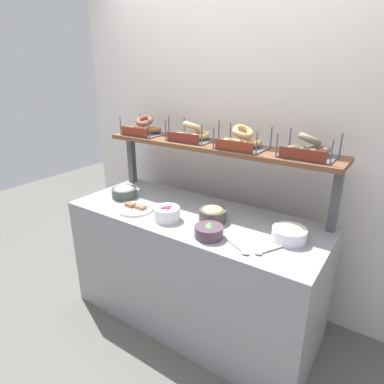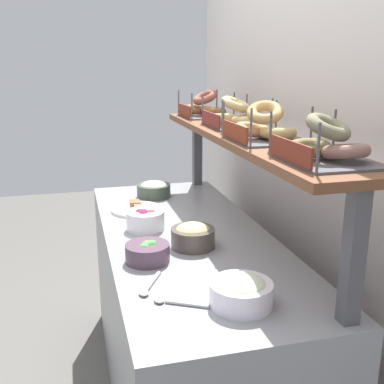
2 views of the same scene
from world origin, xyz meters
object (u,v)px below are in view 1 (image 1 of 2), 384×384
object	(u,v)px
bagel_basket_cinnamon_raisin	(144,128)
bagel_basket_sesame	(242,141)
bowl_scallion_spread	(289,233)
bowl_tuna_salad	(124,192)
serving_spoon_near_plate	(264,251)
serving_plate_white	(135,208)
bagel_basket_plain	(192,134)
serving_spoon_by_edge	(241,250)
bowl_veggie_mix	(209,231)
bowl_hummus	(213,214)
bowl_beet_salad	(167,213)
bagel_basket_poppy	(308,149)

from	to	relation	value
bagel_basket_cinnamon_raisin	bagel_basket_sesame	xyz separation A→B (m)	(0.86, -0.01, 0.00)
bowl_scallion_spread	bowl_tuna_salad	world-z (taller)	bowl_scallion_spread
serving_spoon_near_plate	bowl_tuna_salad	bearing A→B (deg)	172.44
bowl_scallion_spread	serving_plate_white	xyz separation A→B (m)	(-1.03, -0.17, -0.04)
serving_plate_white	bagel_basket_plain	distance (m)	0.67
serving_spoon_near_plate	serving_spoon_by_edge	xyz separation A→B (m)	(-0.11, -0.05, 0.00)
bowl_scallion_spread	bowl_tuna_salad	distance (m)	1.26
serving_plate_white	bowl_scallion_spread	bearing A→B (deg)	9.65
serving_plate_white	serving_spoon_by_edge	xyz separation A→B (m)	(0.85, -0.08, -0.00)
bowl_scallion_spread	bowl_veggie_mix	xyz separation A→B (m)	(-0.40, -0.22, -0.01)
bowl_scallion_spread	bagel_basket_cinnamon_raisin	world-z (taller)	bagel_basket_cinnamon_raisin
serving_spoon_near_plate	bagel_basket_plain	size ratio (longest dim) A/B	0.50
bowl_hummus	bagel_basket_sesame	distance (m)	0.51
bowl_scallion_spread	bowl_hummus	world-z (taller)	bowl_hummus
bowl_tuna_salad	bowl_hummus	world-z (taller)	bowl_hummus
bowl_beet_salad	bowl_veggie_mix	bearing A→B (deg)	-7.81
bowl_beet_salad	bagel_basket_sesame	bearing A→B (deg)	53.97
bowl_scallion_spread	bagel_basket_sesame	distance (m)	0.66
bowl_tuna_salad	bagel_basket_cinnamon_raisin	bearing A→B (deg)	97.09
bowl_veggie_mix	bagel_basket_sesame	bearing A→B (deg)	95.47
bowl_hummus	bagel_basket_plain	xyz separation A→B (m)	(-0.36, 0.30, 0.43)
bowl_scallion_spread	bowl_beet_salad	world-z (taller)	bowl_beet_salad
bowl_tuna_salad	bagel_basket_sesame	size ratio (longest dim) A/B	0.60
serving_spoon_by_edge	bowl_scallion_spread	bearing A→B (deg)	56.37
bowl_tuna_salad	bagel_basket_plain	xyz separation A→B (m)	(0.40, 0.32, 0.43)
bagel_basket_sesame	serving_spoon_near_plate	bearing A→B (deg)	-49.64
bowl_veggie_mix	bowl_tuna_salad	bearing A→B (deg)	168.38
serving_plate_white	serving_spoon_by_edge	distance (m)	0.86
bagel_basket_poppy	bowl_tuna_salad	bearing A→B (deg)	-165.99
bagel_basket_plain	bagel_basket_sesame	size ratio (longest dim) A/B	1.03
serving_spoon_by_edge	bagel_basket_poppy	size ratio (longest dim) A/B	0.53
bowl_scallion_spread	bowl_tuna_salad	xyz separation A→B (m)	(-1.26, -0.05, -0.00)
serving_plate_white	bagel_basket_cinnamon_raisin	size ratio (longest dim) A/B	0.82
serving_spoon_near_plate	bagel_basket_sesame	world-z (taller)	bagel_basket_sesame
serving_plate_white	bagel_basket_poppy	distance (m)	1.19
serving_spoon_by_edge	bagel_basket_sesame	world-z (taller)	bagel_basket_sesame
serving_spoon_near_plate	bagel_basket_poppy	size ratio (longest dim) A/B	0.51
bagel_basket_poppy	bagel_basket_plain	bearing A→B (deg)	179.25
bowl_scallion_spread	bagel_basket_cinnamon_raisin	distance (m)	1.39
bagel_basket_cinnamon_raisin	bagel_basket_poppy	distance (m)	1.27
bowl_hummus	bagel_basket_plain	world-z (taller)	bagel_basket_plain
serving_spoon_near_plate	bowl_scallion_spread	bearing A→B (deg)	73.23
bowl_veggie_mix	bowl_hummus	bearing A→B (deg)	115.23
bowl_beet_salad	serving_plate_white	world-z (taller)	bowl_beet_salad
bowl_tuna_salad	serving_spoon_by_edge	world-z (taller)	bowl_tuna_salad
bowl_veggie_mix	serving_spoon_near_plate	bearing A→B (deg)	3.12
bagel_basket_plain	bagel_basket_sesame	world-z (taller)	bagel_basket_sesame
bowl_beet_salad	serving_spoon_by_edge	distance (m)	0.58
serving_spoon_near_plate	serving_plate_white	bearing A→B (deg)	178.22
bowl_veggie_mix	bagel_basket_plain	distance (m)	0.81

